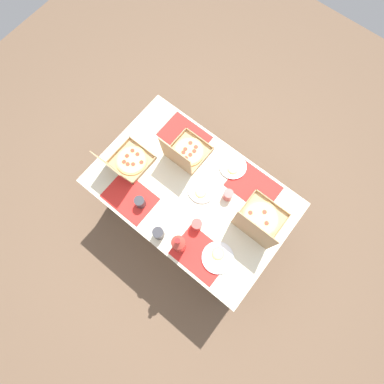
{
  "coord_description": "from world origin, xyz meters",
  "views": [
    {
      "loc": [
        -0.38,
        0.47,
        2.84
      ],
      "look_at": [
        0.0,
        0.0,
        0.75
      ],
      "focal_mm": 28.16,
      "sensor_mm": 36.0,
      "label": 1
    }
  ],
  "objects_px": {
    "soda_bottle": "(179,244)",
    "pizza_box_corner_right": "(259,221)",
    "cup_clear_left": "(159,233)",
    "pizza_box_edge_far": "(128,162)",
    "plate_far_left": "(218,257)",
    "cup_dark": "(140,202)",
    "cup_red": "(197,225)",
    "plate_middle": "(233,167)",
    "cup_spare": "(228,195)",
    "pizza_box_corner_left": "(186,153)",
    "plate_near_right": "(202,190)"
  },
  "relations": [
    {
      "from": "pizza_box_corner_left",
      "to": "plate_middle",
      "type": "height_order",
      "value": "pizza_box_corner_left"
    },
    {
      "from": "plate_middle",
      "to": "cup_spare",
      "type": "xyz_separation_m",
      "value": [
        -0.1,
        0.21,
        0.04
      ]
    },
    {
      "from": "plate_near_right",
      "to": "cup_dark",
      "type": "distance_m",
      "value": 0.45
    },
    {
      "from": "pizza_box_corner_left",
      "to": "cup_spare",
      "type": "bearing_deg",
      "value": 171.31
    },
    {
      "from": "pizza_box_edge_far",
      "to": "plate_near_right",
      "type": "relative_size",
      "value": 1.52
    },
    {
      "from": "plate_far_left",
      "to": "cup_spare",
      "type": "xyz_separation_m",
      "value": [
        0.21,
        -0.38,
        0.04
      ]
    },
    {
      "from": "pizza_box_corner_left",
      "to": "pizza_box_corner_right",
      "type": "distance_m",
      "value": 0.72
    },
    {
      "from": "pizza_box_edge_far",
      "to": "cup_dark",
      "type": "relative_size",
      "value": 3.18
    },
    {
      "from": "pizza_box_edge_far",
      "to": "cup_clear_left",
      "type": "xyz_separation_m",
      "value": [
        -0.52,
        0.26,
        0.01
      ]
    },
    {
      "from": "cup_clear_left",
      "to": "soda_bottle",
      "type": "bearing_deg",
      "value": -171.17
    },
    {
      "from": "plate_middle",
      "to": "cup_clear_left",
      "type": "height_order",
      "value": "cup_clear_left"
    },
    {
      "from": "plate_far_left",
      "to": "cup_clear_left",
      "type": "bearing_deg",
      "value": 17.58
    },
    {
      "from": "cup_dark",
      "to": "cup_red",
      "type": "relative_size",
      "value": 1.02
    },
    {
      "from": "plate_middle",
      "to": "plate_near_right",
      "type": "relative_size",
      "value": 0.98
    },
    {
      "from": "plate_near_right",
      "to": "soda_bottle",
      "type": "bearing_deg",
      "value": 107.45
    },
    {
      "from": "cup_dark",
      "to": "pizza_box_edge_far",
      "type": "bearing_deg",
      "value": -31.88
    },
    {
      "from": "plate_middle",
      "to": "plate_near_right",
      "type": "height_order",
      "value": "same"
    },
    {
      "from": "cup_clear_left",
      "to": "cup_spare",
      "type": "distance_m",
      "value": 0.55
    },
    {
      "from": "cup_clear_left",
      "to": "cup_red",
      "type": "height_order",
      "value": "cup_clear_left"
    },
    {
      "from": "pizza_box_corner_left",
      "to": "cup_red",
      "type": "bearing_deg",
      "value": 136.66
    },
    {
      "from": "pizza_box_edge_far",
      "to": "plate_near_right",
      "type": "bearing_deg",
      "value": -161.91
    },
    {
      "from": "pizza_box_corner_right",
      "to": "cup_red",
      "type": "height_order",
      "value": "pizza_box_corner_right"
    },
    {
      "from": "cup_red",
      "to": "cup_spare",
      "type": "bearing_deg",
      "value": -97.39
    },
    {
      "from": "plate_far_left",
      "to": "plate_middle",
      "type": "bearing_deg",
      "value": -62.28
    },
    {
      "from": "pizza_box_edge_far",
      "to": "pizza_box_corner_left",
      "type": "bearing_deg",
      "value": -131.57
    },
    {
      "from": "plate_far_left",
      "to": "cup_spare",
      "type": "bearing_deg",
      "value": -61.8
    },
    {
      "from": "pizza_box_corner_left",
      "to": "soda_bottle",
      "type": "relative_size",
      "value": 0.94
    },
    {
      "from": "plate_middle",
      "to": "cup_clear_left",
      "type": "relative_size",
      "value": 1.86
    },
    {
      "from": "plate_near_right",
      "to": "cup_dark",
      "type": "height_order",
      "value": "cup_dark"
    },
    {
      "from": "pizza_box_corner_right",
      "to": "plate_near_right",
      "type": "xyz_separation_m",
      "value": [
        0.45,
        0.06,
        -0.04
      ]
    },
    {
      "from": "soda_bottle",
      "to": "pizza_box_corner_right",
      "type": "bearing_deg",
      "value": -124.56
    },
    {
      "from": "soda_bottle",
      "to": "cup_spare",
      "type": "relative_size",
      "value": 3.54
    },
    {
      "from": "pizza_box_corner_right",
      "to": "cup_dark",
      "type": "distance_m",
      "value": 0.84
    },
    {
      "from": "pizza_box_edge_far",
      "to": "cup_spare",
      "type": "height_order",
      "value": "pizza_box_edge_far"
    },
    {
      "from": "soda_bottle",
      "to": "pizza_box_corner_left",
      "type": "bearing_deg",
      "value": -54.85
    },
    {
      "from": "cup_dark",
      "to": "cup_spare",
      "type": "bearing_deg",
      "value": -136.38
    },
    {
      "from": "pizza_box_corner_right",
      "to": "cup_clear_left",
      "type": "relative_size",
      "value": 3.14
    },
    {
      "from": "pizza_box_edge_far",
      "to": "plate_far_left",
      "type": "height_order",
      "value": "pizza_box_edge_far"
    },
    {
      "from": "cup_red",
      "to": "cup_dark",
      "type": "bearing_deg",
      "value": 16.57
    },
    {
      "from": "cup_clear_left",
      "to": "plate_far_left",
      "type": "bearing_deg",
      "value": -162.42
    },
    {
      "from": "cup_clear_left",
      "to": "cup_spare",
      "type": "bearing_deg",
      "value": -111.76
    },
    {
      "from": "pizza_box_corner_right",
      "to": "cup_spare",
      "type": "xyz_separation_m",
      "value": [
        0.28,
        -0.02,
        -0.01
      ]
    },
    {
      "from": "pizza_box_corner_left",
      "to": "pizza_box_edge_far",
      "type": "xyz_separation_m",
      "value": [
        0.29,
        0.32,
        -0.0
      ]
    },
    {
      "from": "pizza_box_edge_far",
      "to": "pizza_box_corner_right",
      "type": "xyz_separation_m",
      "value": [
        -1.0,
        -0.24,
        0.0
      ]
    },
    {
      "from": "pizza_box_corner_right",
      "to": "cup_dark",
      "type": "bearing_deg",
      "value": 29.29
    },
    {
      "from": "cup_spare",
      "to": "cup_red",
      "type": "xyz_separation_m",
      "value": [
        0.04,
        0.31,
        0.0
      ]
    },
    {
      "from": "pizza_box_edge_far",
      "to": "plate_middle",
      "type": "bearing_deg",
      "value": -143.07
    },
    {
      "from": "pizza_box_corner_left",
      "to": "cup_red",
      "type": "height_order",
      "value": "pizza_box_corner_left"
    },
    {
      "from": "pizza_box_edge_far",
      "to": "cup_red",
      "type": "height_order",
      "value": "pizza_box_edge_far"
    },
    {
      "from": "pizza_box_edge_far",
      "to": "plate_middle",
      "type": "relative_size",
      "value": 1.54
    }
  ]
}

